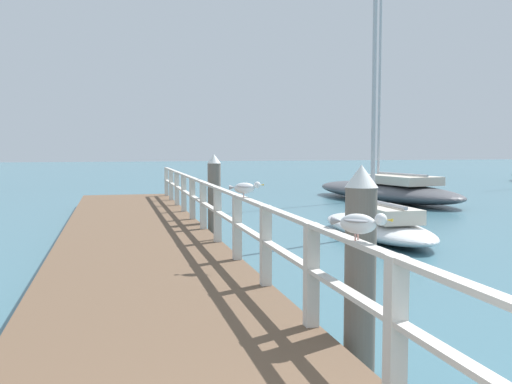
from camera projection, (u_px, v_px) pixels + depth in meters
name	position (u px, v px, depth m)	size (l,w,h in m)	color
pier_deck	(138.00, 247.00, 10.61)	(2.80, 19.60, 0.37)	brown
pier_railing	(210.00, 203.00, 10.87)	(0.12, 18.12, 0.95)	beige
dock_piling_near	(360.00, 268.00, 5.20)	(0.29, 0.29, 1.85)	#6B6056
dock_piling_far	(214.00, 196.00, 12.64)	(0.29, 0.29, 1.85)	#6B6056
seagull_foreground	(359.00, 223.00, 4.29)	(0.36, 0.38, 0.21)	white
seagull_background	(245.00, 187.00, 7.98)	(0.47, 0.22, 0.21)	white
boat_4	(378.00, 224.00, 12.85)	(1.65, 4.61, 6.25)	white
boat_5	(385.00, 190.00, 21.69)	(4.01, 8.36, 9.33)	#4C4C51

